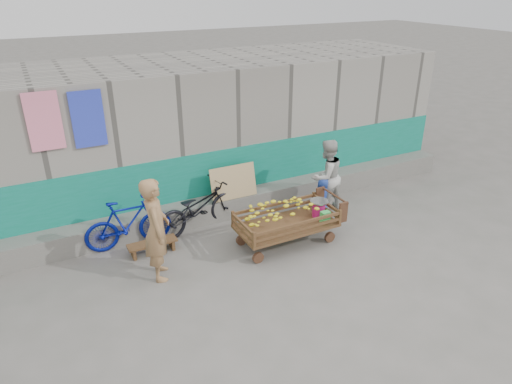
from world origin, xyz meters
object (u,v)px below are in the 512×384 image
bicycle_blue (128,223)px  bench (153,245)px  child (322,196)px  woman (326,176)px  bicycle_dark (198,208)px  banana_cart (285,217)px  vendor_man (156,229)px

bicycle_blue → bench: bearing=-143.0°
child → woman: bearing=-172.9°
bench → bicycle_blue: 0.62m
child → bicycle_dark: (-2.57, 0.62, 0.05)m
banana_cart → bicycle_dark: bearing=134.2°
bench → bicycle_dark: bicycle_dark is taller
bench → bicycle_blue: bicycle_blue is taller
child → bicycle_dark: size_ratio=0.47×
banana_cart → bench: banana_cart is taller
bench → bicycle_blue: (-0.31, 0.43, 0.32)m
banana_cart → woman: bearing=28.4°
banana_cart → child: 1.49m
child → bicycle_blue: size_ratio=0.54×
vendor_man → banana_cart: bearing=-79.0°
bench → bicycle_dark: 1.20m
banana_cart → bicycle_blue: bearing=154.0°
banana_cart → bicycle_blue: bicycle_blue is taller
vendor_man → bicycle_dark: (1.15, 1.20, -0.41)m
child → bicycle_blue: bearing=-41.1°
bench → vendor_man: 1.07m
vendor_man → bicycle_blue: vendor_man is taller
woman → bicycle_blue: 4.16m
bench → vendor_man: bearing=-95.8°
child → banana_cart: bearing=-5.4°
bench → child: size_ratio=1.04×
vendor_man → bench: bearing=7.3°
banana_cart → bench: (-2.32, 0.85, -0.43)m
vendor_man → bicycle_dark: 1.71m
woman → bicycle_dark: woman is taller
banana_cart → bicycle_dark: bicycle_dark is taller
bench → vendor_man: (-0.08, -0.77, 0.74)m
bench → bicycle_blue: bearing=125.3°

